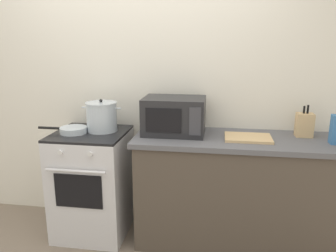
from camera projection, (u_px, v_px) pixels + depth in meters
The scene contains 9 objects.
back_wall at pixel (172, 89), 2.97m from camera, with size 4.40×0.10×2.50m, color silver.
lower_cabinet_right at pixel (238, 193), 2.75m from camera, with size 1.64×0.56×0.88m, color #4C4238.
countertop_right at pixel (241, 140), 2.63m from camera, with size 1.70×0.60×0.04m, color #59595E.
stove at pixel (93, 183), 2.91m from camera, with size 0.60×0.64×0.92m.
stock_pot at pixel (102, 117), 2.81m from camera, with size 0.35×0.26×0.28m.
frying_pan at pixel (73, 130), 2.77m from camera, with size 0.42×0.22×0.05m.
microwave at pixel (174, 116), 2.73m from camera, with size 0.50×0.37×0.30m.
cutting_board at pixel (248, 138), 2.60m from camera, with size 0.36×0.26×0.02m, color tan.
knife_block at pixel (304, 125), 2.65m from camera, with size 0.13×0.10×0.26m.
Camera 1 is at (0.71, -1.96, 1.66)m, focal length 35.48 mm.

